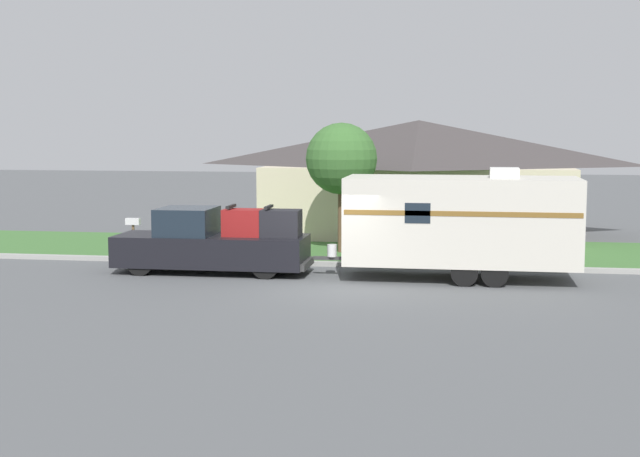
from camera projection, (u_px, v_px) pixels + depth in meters
The scene contains 8 objects.
ground_plane at pixel (331, 288), 24.26m from camera, with size 120.00×120.00×0.00m, color #515456.
curb_strip at pixel (348, 264), 27.94m from camera, with size 80.00×0.30×0.14m.
lawn_strip at pixel (361, 250), 31.52m from camera, with size 80.00×7.00×0.03m.
house_across_street at pixel (418, 175), 36.26m from camera, with size 12.89×7.39×4.63m.
pickup_truck at pixel (213, 243), 26.66m from camera, with size 5.85×1.92×2.05m.
travel_trailer at pixel (461, 221), 25.42m from camera, with size 7.56×2.50×3.22m.
mailbox at pixel (133, 227), 30.03m from camera, with size 0.48×0.20×1.30m.
tree_in_yard at pixel (341, 159), 30.64m from camera, with size 2.47×2.47×4.51m.
Camera 1 is at (3.48, -23.67, 4.39)m, focal length 50.00 mm.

